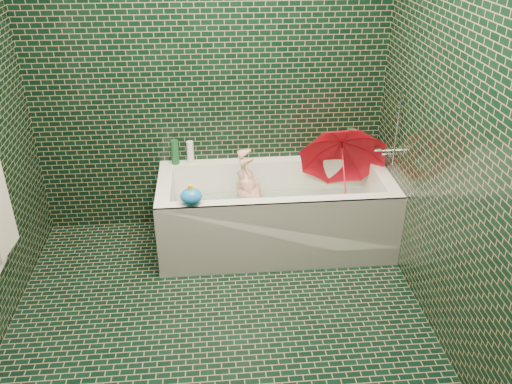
{
  "coord_description": "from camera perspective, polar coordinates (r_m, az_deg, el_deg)",
  "views": [
    {
      "loc": [
        -0.01,
        -2.43,
        2.33
      ],
      "look_at": [
        0.29,
        0.82,
        0.55
      ],
      "focal_mm": 38.0,
      "sensor_mm": 36.0,
      "label": 1
    }
  ],
  "objects": [
    {
      "name": "water",
      "position": [
        4.03,
        2.02,
        -1.73
      ],
      "size": [
        1.48,
        0.53,
        0.0
      ],
      "primitive_type": "cube",
      "color": "silver",
      "rests_on": "bathtub"
    },
    {
      "name": "wall_right",
      "position": [
        2.96,
        21.49,
        5.08
      ],
      "size": [
        0.0,
        2.8,
        2.8
      ],
      "primitive_type": "plane",
      "rotation": [
        1.57,
        0.0,
        -1.57
      ],
      "color": "black",
      "rests_on": "floor"
    },
    {
      "name": "soap_bottle_c",
      "position": [
        4.36,
        11.39,
        3.82
      ],
      "size": [
        0.17,
        0.17,
        0.18
      ],
      "primitive_type": "imported",
      "rotation": [
        0.0,
        0.0,
        -0.23
      ],
      "color": "#154A28",
      "rests_on": "bathtub"
    },
    {
      "name": "floor",
      "position": [
        3.37,
        -3.76,
        -15.36
      ],
      "size": [
        2.8,
        2.8,
        0.0
      ],
      "primitive_type": "plane",
      "color": "black",
      "rests_on": "ground"
    },
    {
      "name": "faucet",
      "position": [
        3.99,
        13.88,
        4.67
      ],
      "size": [
        0.18,
        0.19,
        0.55
      ],
      "color": "silver",
      "rests_on": "wall_right"
    },
    {
      "name": "bath_mat",
      "position": [
        4.11,
        1.99,
        -3.46
      ],
      "size": [
        1.35,
        0.47,
        0.01
      ],
      "primitive_type": "cube",
      "color": "#4EBC25",
      "rests_on": "bathtub"
    },
    {
      "name": "wall_back",
      "position": [
        3.98,
        -5.02,
        12.66
      ],
      "size": [
        2.8,
        0.0,
        2.8
      ],
      "primitive_type": "plane",
      "rotation": [
        1.57,
        0.0,
        0.0
      ],
      "color": "black",
      "rests_on": "floor"
    },
    {
      "name": "child",
      "position": [
        4.01,
        -0.07,
        -1.75
      ],
      "size": [
        0.92,
        0.37,
        0.37
      ],
      "primitive_type": "imported",
      "rotation": [
        -1.39,
        0.0,
        -1.62
      ],
      "color": "#D89A87",
      "rests_on": "bathtub"
    },
    {
      "name": "bath_toy",
      "position": [
        3.57,
        -6.84,
        -0.44
      ],
      "size": [
        0.15,
        0.13,
        0.14
      ],
      "rotation": [
        0.0,
        0.0,
        -0.08
      ],
      "color": "blue",
      "rests_on": "bathtub"
    },
    {
      "name": "rubber_duck",
      "position": [
        4.27,
        7.73,
        4.25
      ],
      "size": [
        0.12,
        0.1,
        0.1
      ],
      "rotation": [
        0.0,
        0.0,
        0.33
      ],
      "color": "yellow",
      "rests_on": "bathtub"
    },
    {
      "name": "wall_front",
      "position": [
        1.49,
        -3.48,
        -17.91
      ],
      "size": [
        2.8,
        0.0,
        2.8
      ],
      "primitive_type": "plane",
      "rotation": [
        -1.57,
        0.0,
        0.0
      ],
      "color": "black",
      "rests_on": "floor"
    },
    {
      "name": "bathtub",
      "position": [
        4.06,
        2.03,
        -2.93
      ],
      "size": [
        1.7,
        0.75,
        0.55
      ],
      "color": "white",
      "rests_on": "floor"
    },
    {
      "name": "bottle_right_tall",
      "position": [
        4.25,
        9.93,
        5.07
      ],
      "size": [
        0.07,
        0.07,
        0.24
      ],
      "primitive_type": "cylinder",
      "rotation": [
        0.0,
        0.0,
        -0.3
      ],
      "color": "#154A28",
      "rests_on": "bathtub"
    },
    {
      "name": "soap_bottle_b",
      "position": [
        4.37,
        12.02,
        3.84
      ],
      "size": [
        0.1,
        0.1,
        0.21
      ],
      "primitive_type": "imported",
      "rotation": [
        0.0,
        0.0,
        -0.05
      ],
      "color": "#44207A",
      "rests_on": "bathtub"
    },
    {
      "name": "soap_bottle_a",
      "position": [
        4.36,
        10.93,
        3.84
      ],
      "size": [
        0.14,
        0.14,
        0.28
      ],
      "primitive_type": "imported",
      "rotation": [
        0.0,
        0.0,
        -0.38
      ],
      "color": "white",
      "rests_on": "bathtub"
    },
    {
      "name": "bottle_right_pump",
      "position": [
        4.31,
        12.27,
        4.65
      ],
      "size": [
        0.05,
        0.05,
        0.17
      ],
      "primitive_type": "cylinder",
      "rotation": [
        0.0,
        0.0,
        0.09
      ],
      "color": "silver",
      "rests_on": "bathtub"
    },
    {
      "name": "umbrella",
      "position": [
        4.0,
        9.22,
        2.39
      ],
      "size": [
        0.79,
        0.91,
        0.87
      ],
      "primitive_type": "imported",
      "rotation": [
        0.5,
        -0.14,
        -0.19
      ],
      "color": "red",
      "rests_on": "bathtub"
    },
    {
      "name": "bottle_left_tall",
      "position": [
        4.14,
        -8.54,
        4.17
      ],
      "size": [
        0.07,
        0.07,
        0.19
      ],
      "primitive_type": "cylinder",
      "rotation": [
        0.0,
        0.0,
        0.17
      ],
      "color": "#154A28",
      "rests_on": "bathtub"
    },
    {
      "name": "bottle_left_short",
      "position": [
        4.15,
        -6.93,
        4.19
      ],
      "size": [
        0.06,
        0.06,
        0.17
      ],
      "primitive_type": "cylinder",
      "rotation": [
        0.0,
        0.0,
        0.28
      ],
      "color": "white",
      "rests_on": "bathtub"
    }
  ]
}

